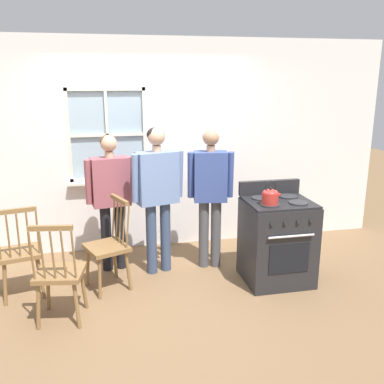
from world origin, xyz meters
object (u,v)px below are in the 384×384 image
object	(u,v)px
person_teen_center	(157,187)
stove	(277,240)
chair_center_cluster	(20,254)
potted_plant	(97,173)
person_adult_right	(210,187)
kettle	(270,196)
chair_near_wall	(109,247)
person_elderly_left	(111,191)
chair_by_window	(59,274)

from	to	relation	value
person_teen_center	stove	distance (m)	1.45
chair_center_cluster	potted_plant	xyz separation A→B (m)	(0.80, 1.04, 0.59)
person_adult_right	kettle	size ratio (longest dim) A/B	6.70
chair_near_wall	person_teen_center	bearing A→B (deg)	94.77
chair_near_wall	person_teen_center	world-z (taller)	person_teen_center
person_elderly_left	stove	world-z (taller)	person_elderly_left
chair_near_wall	potted_plant	world-z (taller)	potted_plant
person_elderly_left	potted_plant	distance (m)	0.61
kettle	person_adult_right	bearing A→B (deg)	126.26
chair_near_wall	person_adult_right	xyz separation A→B (m)	(1.19, 0.30, 0.53)
stove	kettle	size ratio (longest dim) A/B	4.39
person_elderly_left	chair_near_wall	bearing A→B (deg)	-107.14
chair_by_window	chair_near_wall	distance (m)	0.73
chair_near_wall	chair_center_cluster	distance (m)	0.89
chair_center_cluster	person_teen_center	world-z (taller)	person_teen_center
chair_by_window	chair_center_cluster	distance (m)	0.72
person_elderly_left	chair_by_window	bearing A→B (deg)	-126.17
chair_by_window	stove	size ratio (longest dim) A/B	0.91
chair_near_wall	kettle	distance (m)	1.79
person_elderly_left	person_teen_center	size ratio (longest dim) A/B	0.95
chair_center_cluster	stove	xyz separation A→B (m)	(2.71, -0.22, 0.01)
person_teen_center	potted_plant	distance (m)	1.01
kettle	person_teen_center	bearing A→B (deg)	149.98
chair_center_cluster	stove	distance (m)	2.72
chair_center_cluster	kettle	xyz separation A→B (m)	(2.55, -0.35, 0.56)
person_teen_center	stove	xyz separation A→B (m)	(1.25, -0.50, -0.55)
chair_by_window	person_elderly_left	bearing A→B (deg)	-107.70
person_teen_center	person_elderly_left	bearing A→B (deg)	145.89
chair_near_wall	person_elderly_left	bearing A→B (deg)	150.50
person_elderly_left	person_adult_right	bearing A→B (deg)	-17.76
chair_by_window	person_teen_center	distance (m)	1.45
chair_center_cluster	kettle	size ratio (longest dim) A/B	4.01
person_teen_center	person_adult_right	distance (m)	0.62
chair_center_cluster	person_elderly_left	xyz separation A→B (m)	(0.95, 0.46, 0.50)
person_adult_right	chair_near_wall	bearing A→B (deg)	-156.19
chair_near_wall	chair_center_cluster	bearing A→B (deg)	-112.34
person_elderly_left	stove	bearing A→B (deg)	-30.47
person_elderly_left	kettle	bearing A→B (deg)	-36.24
chair_center_cluster	person_teen_center	size ratio (longest dim) A/B	0.59
chair_center_cluster	kettle	bearing A→B (deg)	159.58
person_teen_center	person_adult_right	bearing A→B (deg)	-13.12
potted_plant	chair_center_cluster	bearing A→B (deg)	-127.48
chair_by_window	kettle	xyz separation A→B (m)	(2.12, 0.22, 0.56)
chair_near_wall	kettle	size ratio (longest dim) A/B	4.01
person_elderly_left	person_teen_center	distance (m)	0.54
chair_near_wall	stove	size ratio (longest dim) A/B	0.91
chair_near_wall	potted_plant	bearing A→B (deg)	163.39
chair_by_window	kettle	size ratio (longest dim) A/B	4.01
potted_plant	kettle	bearing A→B (deg)	-38.46
chair_by_window	kettle	distance (m)	2.20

